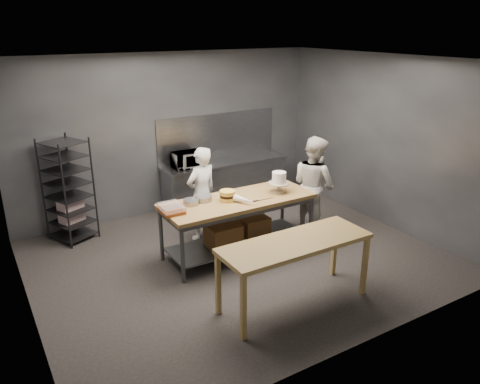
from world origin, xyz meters
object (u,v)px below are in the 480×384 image
object	(u,v)px
speed_rack	(69,191)
chef_right	(314,185)
chef_behind	(202,194)
work_table	(238,220)
frosted_cake_stand	(279,180)
microwave	(187,160)
layer_cake	(227,196)
near_counter	(295,247)

from	to	relation	value
speed_rack	chef_right	xyz separation A→B (m)	(3.68, -1.85, -0.00)
chef_right	chef_behind	bearing A→B (deg)	64.99
work_table	chef_right	bearing A→B (deg)	2.28
chef_behind	frosted_cake_stand	xyz separation A→B (m)	(0.95, -0.86, 0.33)
work_table	chef_behind	world-z (taller)	chef_behind
chef_behind	microwave	world-z (taller)	chef_behind
speed_rack	layer_cake	world-z (taller)	speed_rack
chef_right	frosted_cake_stand	xyz separation A→B (m)	(-0.83, -0.13, 0.28)
work_table	chef_behind	xyz separation A→B (m)	(-0.22, 0.79, 0.23)
microwave	chef_behind	bearing A→B (deg)	-104.18
work_table	microwave	xyz separation A→B (m)	(0.08, 1.99, 0.48)
chef_right	frosted_cake_stand	bearing A→B (deg)	95.97
chef_right	layer_cake	world-z (taller)	chef_right
speed_rack	work_table	bearing A→B (deg)	-42.10
chef_behind	speed_rack	bearing A→B (deg)	-44.11
near_counter	chef_right	distance (m)	2.37
work_table	speed_rack	world-z (taller)	speed_rack
frosted_cake_stand	layer_cake	distance (m)	0.91
speed_rack	chef_behind	bearing A→B (deg)	-30.75
near_counter	speed_rack	size ratio (longest dim) A/B	1.14
near_counter	chef_behind	xyz separation A→B (m)	(-0.11, 2.40, -0.01)
microwave	layer_cake	size ratio (longest dim) A/B	2.29
work_table	near_counter	size ratio (longest dim) A/B	1.20
frosted_cake_stand	layer_cake	world-z (taller)	frosted_cake_stand
chef_behind	frosted_cake_stand	bearing A→B (deg)	124.71
speed_rack	frosted_cake_stand	distance (m)	3.48
speed_rack	chef_right	world-z (taller)	speed_rack
frosted_cake_stand	work_table	bearing A→B (deg)	174.66
chef_right	layer_cake	xyz separation A→B (m)	(-1.73, -0.04, 0.15)
near_counter	speed_rack	world-z (taller)	speed_rack
near_counter	frosted_cake_stand	world-z (taller)	frosted_cake_stand
speed_rack	chef_behind	size ratio (longest dim) A/B	1.09
chef_behind	layer_cake	xyz separation A→B (m)	(0.06, -0.77, 0.20)
speed_rack	chef_behind	xyz separation A→B (m)	(1.89, -1.13, -0.06)
near_counter	frosted_cake_stand	size ratio (longest dim) A/B	5.88
work_table	frosted_cake_stand	distance (m)	0.92
microwave	layer_cake	xyz separation A→B (m)	(-0.25, -1.97, -0.05)
speed_rack	layer_cake	bearing A→B (deg)	-44.12
near_counter	layer_cake	size ratio (longest dim) A/B	8.46
chef_right	microwave	size ratio (longest dim) A/B	3.14
near_counter	microwave	world-z (taller)	microwave
chef_behind	microwave	size ratio (longest dim) A/B	2.95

